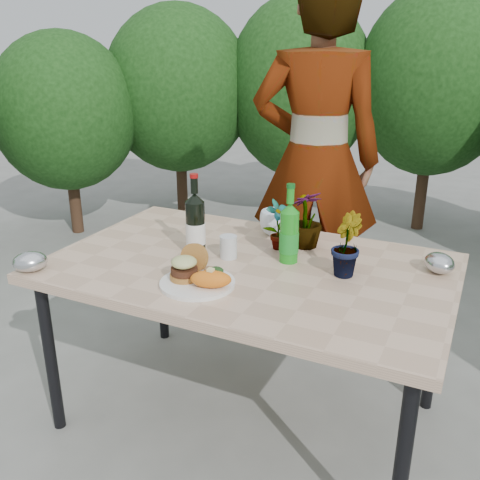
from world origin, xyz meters
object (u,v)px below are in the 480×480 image
at_px(wine_bottle, 195,225).
at_px(person, 316,161).
at_px(patio_table, 248,277).
at_px(dinner_plate, 197,283).

distance_m(wine_bottle, person, 1.01).
distance_m(patio_table, dinner_plate, 0.28).
height_order(wine_bottle, person, person).
height_order(patio_table, wine_bottle, wine_bottle).
xyz_separation_m(dinner_plate, wine_bottle, (-0.16, 0.27, 0.12)).
height_order(dinner_plate, person, person).
relative_size(patio_table, dinner_plate, 5.71).
xyz_separation_m(dinner_plate, person, (0.04, 1.25, 0.22)).
bearing_deg(person, patio_table, 76.56).
relative_size(dinner_plate, person, 0.14).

